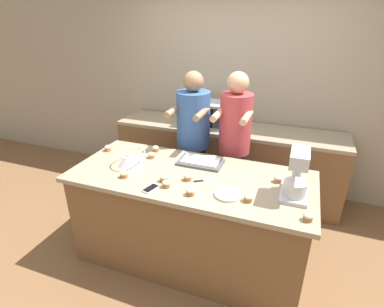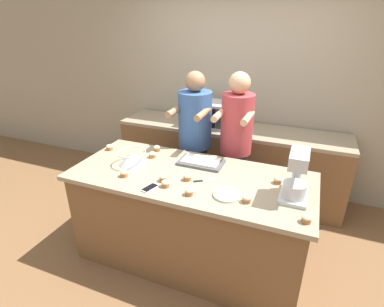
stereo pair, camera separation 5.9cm
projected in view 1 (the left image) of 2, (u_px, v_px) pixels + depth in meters
name	position (u px, v px, depth m)	size (l,w,h in m)	color
ground_plane	(190.00, 255.00, 2.95)	(16.00, 16.00, 0.00)	brown
back_wall	(236.00, 85.00, 3.80)	(10.00, 0.06, 2.70)	gray
island_counter	(190.00, 217.00, 2.76)	(2.09, 0.91, 0.91)	brown
back_counter	(226.00, 160.00, 3.87)	(2.80, 0.60, 0.91)	brown
person_left	(193.00, 145.00, 3.26)	(0.36, 0.52, 1.66)	#232328
person_right	(234.00, 149.00, 3.11)	(0.34, 0.50, 1.68)	#33384C
stand_mixer	(297.00, 177.00, 2.20)	(0.20, 0.30, 0.38)	#B2B7BC
mixing_bowl	(131.00, 158.00, 2.71)	(0.26, 0.26, 0.13)	#BCBCC1
baking_tray	(201.00, 162.00, 2.76)	(0.41, 0.24, 0.04)	#4C4C51
microwave_oven	(207.00, 113.00, 3.71)	(0.52, 0.37, 0.29)	#B7B7BC
cell_phone	(151.00, 188.00, 2.36)	(0.11, 0.16, 0.01)	silver
small_plate	(228.00, 194.00, 2.27)	(0.21, 0.21, 0.02)	beige
knife	(205.00, 180.00, 2.48)	(0.19, 0.13, 0.01)	#BCBCC1
cupcake_0	(188.00, 177.00, 2.47)	(0.07, 0.07, 0.06)	#9E6038
cupcake_1	(190.00, 192.00, 2.27)	(0.07, 0.07, 0.06)	#9E6038
cupcake_2	(156.00, 149.00, 3.01)	(0.07, 0.07, 0.06)	#9E6038
cupcake_3	(248.00, 198.00, 2.19)	(0.07, 0.07, 0.06)	#9E6038
cupcake_4	(166.00, 184.00, 2.37)	(0.07, 0.07, 0.06)	#9E6038
cupcake_5	(151.00, 155.00, 2.87)	(0.07, 0.07, 0.06)	#9E6038
cupcake_6	(164.00, 178.00, 2.46)	(0.07, 0.07, 0.06)	#9E6038
cupcake_7	(308.00, 217.00, 1.98)	(0.07, 0.07, 0.06)	#9E6038
cupcake_8	(108.00, 148.00, 3.02)	(0.07, 0.07, 0.06)	#9E6038
cupcake_9	(124.00, 174.00, 2.52)	(0.07, 0.07, 0.06)	#9E6038
cupcake_10	(278.00, 179.00, 2.45)	(0.07, 0.07, 0.06)	#9E6038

